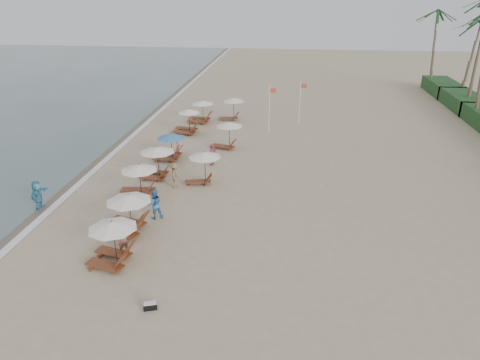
# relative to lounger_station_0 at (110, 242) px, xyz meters

# --- Properties ---
(ground) EXTENTS (160.00, 160.00, 0.00)m
(ground) POSITION_rel_lounger_station_0_xyz_m (5.30, 3.68, -1.20)
(ground) COLOR tan
(ground) RESTS_ON ground
(wet_sand_band) EXTENTS (3.20, 140.00, 0.01)m
(wet_sand_band) POSITION_rel_lounger_station_0_xyz_m (-7.20, 13.68, -1.20)
(wet_sand_band) COLOR #6B5E4C
(wet_sand_band) RESTS_ON ground
(foam_line) EXTENTS (0.50, 140.00, 0.02)m
(foam_line) POSITION_rel_lounger_station_0_xyz_m (-5.90, 13.68, -1.19)
(foam_line) COLOR white
(foam_line) RESTS_ON ground
(lounger_station_0) EXTENTS (2.62, 2.34, 2.31)m
(lounger_station_0) POSITION_rel_lounger_station_0_xyz_m (0.00, 0.00, 0.00)
(lounger_station_0) COLOR brown
(lounger_station_0) RESTS_ON ground
(lounger_station_1) EXTENTS (2.84, 2.59, 2.23)m
(lounger_station_1) POSITION_rel_lounger_station_0_xyz_m (-0.36, 2.98, -0.10)
(lounger_station_1) COLOR brown
(lounger_station_1) RESTS_ON ground
(lounger_station_2) EXTENTS (2.79, 2.29, 2.28)m
(lounger_station_2) POSITION_rel_lounger_station_0_xyz_m (-1.21, 7.06, -0.15)
(lounger_station_2) COLOR brown
(lounger_station_2) RESTS_ON ground
(lounger_station_3) EXTENTS (2.54, 2.41, 2.29)m
(lounger_station_3) POSITION_rel_lounger_station_0_xyz_m (-0.91, 10.37, 0.09)
(lounger_station_3) COLOR brown
(lounger_station_3) RESTS_ON ground
(lounger_station_4) EXTENTS (2.59, 2.23, 2.08)m
(lounger_station_4) POSITION_rel_lounger_station_0_xyz_m (-1.01, 14.03, -0.17)
(lounger_station_4) COLOR brown
(lounger_station_4) RESTS_ON ground
(lounger_station_5) EXTENTS (2.63, 2.30, 2.27)m
(lounger_station_5) POSITION_rel_lounger_station_0_xyz_m (-1.21, 20.77, -0.21)
(lounger_station_5) COLOR brown
(lounger_station_5) RESTS_ON ground
(lounger_station_6) EXTENTS (2.72, 2.25, 2.22)m
(lounger_station_6) POSITION_rel_lounger_station_0_xyz_m (-0.64, 24.39, -0.17)
(lounger_station_6) COLOR brown
(lounger_station_6) RESTS_ON ground
(inland_station_0) EXTENTS (2.55, 2.24, 2.22)m
(inland_station_0) POSITION_rel_lounger_station_0_xyz_m (2.50, 9.81, 0.28)
(inland_station_0) COLOR brown
(inland_station_0) RESTS_ON ground
(inland_station_1) EXTENTS (2.72, 2.24, 2.22)m
(inland_station_1) POSITION_rel_lounger_station_0_xyz_m (3.08, 17.06, 0.17)
(inland_station_1) COLOR brown
(inland_station_1) RESTS_ON ground
(inland_station_2) EXTENTS (2.68, 2.24, 2.22)m
(inland_station_2) POSITION_rel_lounger_station_0_xyz_m (2.33, 25.66, 0.19)
(inland_station_2) COLOR brown
(inland_station_2) RESTS_ON ground
(beachgoer_near) EXTENTS (0.67, 0.61, 1.53)m
(beachgoer_near) POSITION_rel_lounger_station_0_xyz_m (0.21, 0.98, -0.44)
(beachgoer_near) COLOR #9F6556
(beachgoer_near) RESTS_ON ground
(beachgoer_mid_a) EXTENTS (1.12, 1.04, 1.83)m
(beachgoer_mid_a) POSITION_rel_lounger_station_0_xyz_m (0.72, 4.67, -0.29)
(beachgoer_mid_a) COLOR #376AA7
(beachgoer_mid_a) RESTS_ON ground
(beachgoer_mid_b) EXTENTS (0.86, 1.25, 1.77)m
(beachgoer_mid_b) POSITION_rel_lounger_station_0_xyz_m (0.83, 8.90, -0.31)
(beachgoer_mid_b) COLOR brown
(beachgoer_mid_b) RESTS_ON ground
(beachgoer_far_a) EXTENTS (0.78, 1.05, 1.65)m
(beachgoer_far_a) POSITION_rel_lounger_station_0_xyz_m (2.57, 13.21, -0.37)
(beachgoer_far_a) COLOR #C64F72
(beachgoer_far_a) RESTS_ON ground
(beachgoer_far_b) EXTENTS (0.58, 0.82, 1.59)m
(beachgoer_far_b) POSITION_rel_lounger_station_0_xyz_m (-0.56, 15.34, -0.41)
(beachgoer_far_b) COLOR tan
(beachgoer_far_b) RESTS_ON ground
(waterline_walker) EXTENTS (0.56, 1.69, 1.81)m
(waterline_walker) POSITION_rel_lounger_station_0_xyz_m (-6.58, 5.00, -0.29)
(waterline_walker) COLOR teal
(waterline_walker) RESTS_ON ground
(duffel_bag) EXTENTS (0.61, 0.43, 0.31)m
(duffel_bag) POSITION_rel_lounger_station_0_xyz_m (2.80, -2.98, -1.04)
(duffel_bag) COLOR black
(duffel_bag) RESTS_ON ground
(flag_pole_near) EXTENTS (0.59, 0.08, 4.26)m
(flag_pole_near) POSITION_rel_lounger_station_0_xyz_m (6.34, 22.09, 1.17)
(flag_pole_near) COLOR silver
(flag_pole_near) RESTS_ON ground
(flag_pole_far) EXTENTS (0.60, 0.08, 4.14)m
(flag_pole_far) POSITION_rel_lounger_station_0_xyz_m (9.14, 25.02, 1.11)
(flag_pole_far) COLOR silver
(flag_pole_far) RESTS_ON ground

